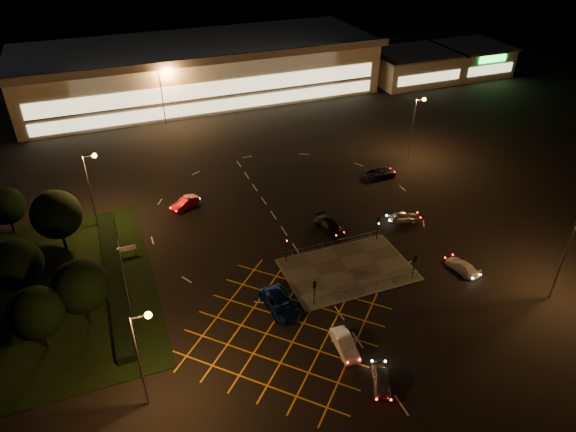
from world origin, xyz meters
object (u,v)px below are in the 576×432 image
object	(u,v)px
car_approach_white	(462,267)
signal_se	(415,262)
car_queue_white	(345,344)
car_right_silver	(404,217)
signal_ne	(378,224)
signal_sw	(314,288)
signal_nw	(286,245)
car_near_silver	(381,380)
car_left_blue	(280,303)
car_far_dkgrey	(330,226)
car_circ_red	(185,203)
car_east_grey	(380,173)

from	to	relation	value
car_approach_white	signal_se	bearing A→B (deg)	-17.22
car_queue_white	car_right_silver	world-z (taller)	car_queue_white
signal_ne	car_approach_white	world-z (taller)	signal_ne
signal_sw	signal_nw	bearing A→B (deg)	-90.00
signal_nw	car_right_silver	bearing A→B (deg)	8.36
car_near_silver	car_left_blue	bearing A→B (deg)	135.79
signal_ne	car_right_silver	world-z (taller)	signal_ne
signal_ne	car_far_dkgrey	xyz separation A→B (m)	(-4.50, 4.00, -1.64)
signal_nw	car_left_blue	world-z (taller)	signal_nw
car_queue_white	car_left_blue	xyz separation A→B (m)	(-3.76, 7.43, 0.07)
car_left_blue	car_far_dkgrey	distance (m)	15.71
signal_se	car_left_blue	bearing A→B (deg)	-2.86
car_far_dkgrey	car_circ_red	size ratio (longest dim) A/B	1.18
signal_nw	car_east_grey	xyz separation A→B (m)	(20.72, 14.29, -1.68)
car_queue_white	car_left_blue	bearing A→B (deg)	120.78
car_near_silver	signal_sw	bearing A→B (deg)	120.94
car_far_dkgrey	car_left_blue	bearing A→B (deg)	-145.54
car_east_grey	signal_se	bearing A→B (deg)	156.95
car_circ_red	signal_ne	bearing A→B (deg)	21.92
car_left_blue	car_circ_red	bearing A→B (deg)	97.35
car_right_silver	car_east_grey	size ratio (longest dim) A/B	0.77
signal_se	car_approach_white	size ratio (longest dim) A/B	0.75
signal_ne	car_near_silver	bearing A→B (deg)	-118.57
signal_nw	signal_ne	world-z (taller)	same
signal_nw	signal_ne	size ratio (longest dim) A/B	1.00
car_far_dkgrey	car_east_grey	world-z (taller)	car_far_dkgrey
car_circ_red	car_left_blue	bearing A→B (deg)	-17.61
signal_sw	car_left_blue	bearing A→B (deg)	-12.46
car_left_blue	car_approach_white	distance (m)	21.64
signal_se	car_approach_white	xyz separation A→B (m)	(6.07, -0.85, -1.76)
signal_ne	car_right_silver	xyz separation A→B (m)	(5.44, 2.56, -1.72)
car_queue_white	car_near_silver	bearing A→B (deg)	-72.66
signal_sw	car_approach_white	xyz separation A→B (m)	(18.07, -0.85, -1.76)
signal_se	signal_ne	distance (m)	7.99
signal_sw	signal_ne	size ratio (longest dim) A/B	1.00
signal_nw	car_far_dkgrey	size ratio (longest dim) A/B	0.63
car_far_dkgrey	signal_nw	bearing A→B (deg)	-163.00
car_near_silver	car_far_dkgrey	size ratio (longest dim) A/B	0.75
signal_nw	car_left_blue	xyz separation A→B (m)	(-3.50, -7.21, -1.58)
signal_sw	signal_se	size ratio (longest dim) A/B	1.00
car_far_dkgrey	car_east_grey	xyz separation A→B (m)	(13.22, 10.28, -0.04)
signal_nw	car_far_dkgrey	bearing A→B (deg)	28.11
car_near_silver	signal_ne	bearing A→B (deg)	85.37
signal_ne	car_left_blue	world-z (taller)	signal_ne
car_east_grey	car_approach_white	distance (m)	23.28
signal_sw	car_approach_white	size ratio (longest dim) A/B	0.75
signal_nw	car_east_grey	distance (m)	25.22
car_far_dkgrey	car_east_grey	bearing A→B (deg)	26.77
car_far_dkgrey	car_circ_red	world-z (taller)	car_far_dkgrey
car_approach_white	car_far_dkgrey	bearing A→B (deg)	-59.78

